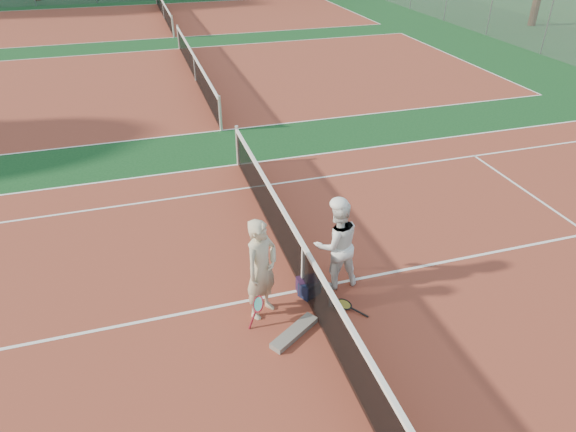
{
  "coord_description": "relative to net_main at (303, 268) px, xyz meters",
  "views": [
    {
      "loc": [
        -2.36,
        -6.86,
        6.0
      ],
      "look_at": [
        0.0,
        0.91,
        1.05
      ],
      "focal_mm": 32.0,
      "sensor_mm": 36.0,
      "label": 1
    }
  ],
  "objects": [
    {
      "name": "water_bottle",
      "position": [
        0.34,
        -0.56,
        -0.36
      ],
      "size": [
        0.09,
        0.09,
        0.3
      ],
      "primitive_type": "cylinder",
      "color": "silver",
      "rests_on": "ground"
    },
    {
      "name": "net_cover_canvas",
      "position": [
        -0.48,
        -1.04,
        -0.46
      ],
      "size": [
        0.93,
        0.71,
        0.1
      ],
      "primitive_type": "cube",
      "rotation": [
        0.0,
        0.0,
        0.57
      ],
      "color": "#67635D",
      "rests_on": "ground"
    },
    {
      "name": "player_a",
      "position": [
        -0.83,
        -0.34,
        0.41
      ],
      "size": [
        0.8,
        0.74,
        1.83
      ],
      "primitive_type": "imported",
      "rotation": [
        0.0,
        0.0,
        0.62
      ],
      "color": "beige",
      "rests_on": "ground"
    },
    {
      "name": "court_main",
      "position": [
        0.0,
        0.0,
        -0.51
      ],
      "size": [
        23.77,
        10.97,
        0.01
      ],
      "primitive_type": "cube",
      "color": "brown",
      "rests_on": "ground"
    },
    {
      "name": "sports_bag_navy",
      "position": [
        0.08,
        -0.15,
        -0.37
      ],
      "size": [
        0.43,
        0.38,
        0.28
      ],
      "primitive_type": "cube",
      "rotation": [
        0.0,
        0.0,
        0.48
      ],
      "color": "black",
      "rests_on": "ground"
    },
    {
      "name": "net_far_a",
      "position": [
        0.0,
        13.5,
        0.0
      ],
      "size": [
        0.1,
        10.98,
        1.02
      ],
      "primitive_type": null,
      "color": "black",
      "rests_on": "ground"
    },
    {
      "name": "net_far_b",
      "position": [
        0.0,
        27.0,
        0.0
      ],
      "size": [
        0.1,
        10.98,
        1.02
      ],
      "primitive_type": null,
      "color": "black",
      "rests_on": "ground"
    },
    {
      "name": "racket_black_held",
      "position": [
        0.9,
        0.24,
        -0.22
      ],
      "size": [
        0.36,
        0.36,
        0.57
      ],
      "primitive_type": null,
      "rotation": [
        0.0,
        0.0,
        4.05
      ],
      "color": "black",
      "rests_on": "ground"
    },
    {
      "name": "racket_spare",
      "position": [
        0.53,
        -0.67,
        -0.45
      ],
      "size": [
        0.6,
        0.63,
        0.12
      ],
      "primitive_type": null,
      "rotation": [
        0.0,
        0.0,
        2.3
      ],
      "color": "black",
      "rests_on": "ground"
    },
    {
      "name": "sports_bag_purple",
      "position": [
        0.07,
        -0.06,
        -0.36
      ],
      "size": [
        0.36,
        0.25,
        0.29
      ],
      "primitive_type": "cube",
      "rotation": [
        0.0,
        0.0,
        -0.0
      ],
      "color": "black",
      "rests_on": "ground"
    },
    {
      "name": "ground",
      "position": [
        0.0,
        0.0,
        -0.51
      ],
      "size": [
        130.0,
        130.0,
        0.0
      ],
      "primitive_type": "plane",
      "color": "#103C19",
      "rests_on": "ground"
    },
    {
      "name": "racket_red",
      "position": [
        -0.97,
        -0.62,
        -0.23
      ],
      "size": [
        0.35,
        0.35,
        0.56
      ],
      "primitive_type": null,
      "rotation": [
        0.0,
        0.0,
        0.34
      ],
      "color": "maroon",
      "rests_on": "ground"
    },
    {
      "name": "court_far_a",
      "position": [
        0.0,
        13.5,
        -0.51
      ],
      "size": [
        23.77,
        10.97,
        0.01
      ],
      "primitive_type": "cube",
      "color": "brown",
      "rests_on": "ground"
    },
    {
      "name": "player_b",
      "position": [
        0.63,
        0.03,
        0.36
      ],
      "size": [
        0.86,
        0.68,
        1.73
      ],
      "primitive_type": "imported",
      "rotation": [
        0.0,
        0.0,
        3.17
      ],
      "color": "white",
      "rests_on": "ground"
    },
    {
      "name": "net_main",
      "position": [
        0.0,
        0.0,
        0.0
      ],
      "size": [
        0.1,
        10.98,
        1.02
      ],
      "primitive_type": null,
      "color": "black",
      "rests_on": "ground"
    },
    {
      "name": "court_far_b",
      "position": [
        0.0,
        27.0,
        -0.51
      ],
      "size": [
        23.77,
        10.97,
        0.01
      ],
      "primitive_type": "cube",
      "color": "brown",
      "rests_on": "ground"
    }
  ]
}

